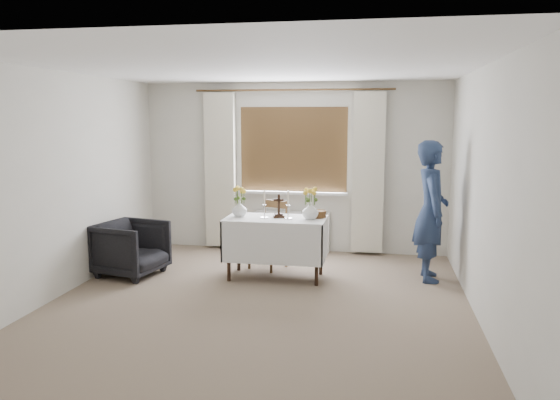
{
  "coord_description": "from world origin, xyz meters",
  "views": [
    {
      "loc": [
        1.24,
        -5.48,
        2.0
      ],
      "look_at": [
        0.1,
        0.82,
        1.02
      ],
      "focal_mm": 35.0,
      "sensor_mm": 36.0,
      "label": 1
    }
  ],
  "objects_px": {
    "person": "(431,211)",
    "flower_vase_right": "(310,211)",
    "altar_table": "(276,248)",
    "flower_vase_left": "(239,209)",
    "wooden_chair": "(268,235)",
    "armchair": "(131,248)",
    "wooden_cross": "(279,206)"
  },
  "relations": [
    {
      "from": "armchair",
      "to": "wooden_chair",
      "type": "bearing_deg",
      "value": -56.47
    },
    {
      "from": "wooden_chair",
      "to": "flower_vase_right",
      "type": "bearing_deg",
      "value": -11.13
    },
    {
      "from": "wooden_chair",
      "to": "armchair",
      "type": "relative_size",
      "value": 1.18
    },
    {
      "from": "flower_vase_left",
      "to": "altar_table",
      "type": "bearing_deg",
      "value": -0.99
    },
    {
      "from": "wooden_chair",
      "to": "flower_vase_left",
      "type": "bearing_deg",
      "value": -99.23
    },
    {
      "from": "wooden_chair",
      "to": "person",
      "type": "xyz_separation_m",
      "value": [
        2.07,
        -0.16,
        0.41
      ]
    },
    {
      "from": "person",
      "to": "flower_vase_left",
      "type": "height_order",
      "value": "person"
    },
    {
      "from": "altar_table",
      "to": "wooden_chair",
      "type": "xyz_separation_m",
      "value": [
        -0.19,
        0.43,
        0.07
      ]
    },
    {
      "from": "altar_table",
      "to": "flower_vase_left",
      "type": "height_order",
      "value": "flower_vase_left"
    },
    {
      "from": "person",
      "to": "altar_table",
      "type": "bearing_deg",
      "value": 94.56
    },
    {
      "from": "wooden_chair",
      "to": "armchair",
      "type": "height_order",
      "value": "wooden_chair"
    },
    {
      "from": "wooden_cross",
      "to": "flower_vase_right",
      "type": "distance_m",
      "value": 0.4
    },
    {
      "from": "person",
      "to": "flower_vase_right",
      "type": "xyz_separation_m",
      "value": [
        -1.45,
        -0.28,
        0.01
      ]
    },
    {
      "from": "armchair",
      "to": "wooden_cross",
      "type": "bearing_deg",
      "value": -70.46
    },
    {
      "from": "altar_table",
      "to": "wooden_chair",
      "type": "relative_size",
      "value": 1.38
    },
    {
      "from": "wooden_chair",
      "to": "altar_table",
      "type": "bearing_deg",
      "value": -42.6
    },
    {
      "from": "altar_table",
      "to": "armchair",
      "type": "height_order",
      "value": "altar_table"
    },
    {
      "from": "person",
      "to": "flower_vase_right",
      "type": "height_order",
      "value": "person"
    },
    {
      "from": "flower_vase_left",
      "to": "flower_vase_right",
      "type": "relative_size",
      "value": 0.96
    },
    {
      "from": "altar_table",
      "to": "flower_vase_left",
      "type": "relative_size",
      "value": 6.28
    },
    {
      "from": "wooden_chair",
      "to": "flower_vase_left",
      "type": "height_order",
      "value": "flower_vase_left"
    },
    {
      "from": "armchair",
      "to": "flower_vase_left",
      "type": "height_order",
      "value": "flower_vase_left"
    },
    {
      "from": "armchair",
      "to": "person",
      "type": "bearing_deg",
      "value": -70.34
    },
    {
      "from": "flower_vase_right",
      "to": "person",
      "type": "bearing_deg",
      "value": 10.8
    },
    {
      "from": "person",
      "to": "wooden_chair",
      "type": "bearing_deg",
      "value": 81.96
    },
    {
      "from": "altar_table",
      "to": "armchair",
      "type": "distance_m",
      "value": 1.84
    },
    {
      "from": "flower_vase_right",
      "to": "flower_vase_left",
      "type": "bearing_deg",
      "value": 179.38
    },
    {
      "from": "person",
      "to": "flower_vase_left",
      "type": "xyz_separation_m",
      "value": [
        -2.34,
        -0.27,
        0.0
      ]
    },
    {
      "from": "person",
      "to": "wooden_cross",
      "type": "height_order",
      "value": "person"
    },
    {
      "from": "wooden_chair",
      "to": "armchair",
      "type": "distance_m",
      "value": 1.76
    },
    {
      "from": "armchair",
      "to": "person",
      "type": "height_order",
      "value": "person"
    },
    {
      "from": "altar_table",
      "to": "wooden_cross",
      "type": "bearing_deg",
      "value": 41.64
    }
  ]
}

